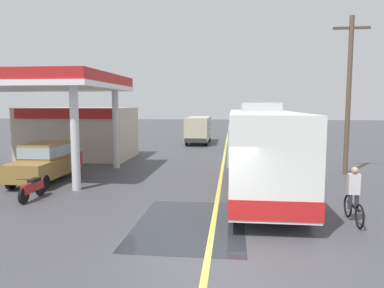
# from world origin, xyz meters

# --- Properties ---
(ground) EXTENTS (120.00, 120.00, 0.00)m
(ground) POSITION_xyz_m (0.00, 20.00, 0.00)
(ground) COLOR #424247
(lane_divider_stripe) EXTENTS (0.16, 50.00, 0.01)m
(lane_divider_stripe) POSITION_xyz_m (0.00, 15.00, 0.00)
(lane_divider_stripe) COLOR #D8CC4C
(lane_divider_stripe) RESTS_ON ground
(wet_puddle_patch) EXTENTS (3.27, 4.91, 0.01)m
(wet_puddle_patch) POSITION_xyz_m (-0.70, 2.30, 0.00)
(wet_puddle_patch) COLOR #26282D
(wet_puddle_patch) RESTS_ON ground
(coach_bus_main) EXTENTS (2.60, 11.04, 3.69)m
(coach_bus_main) POSITION_xyz_m (1.71, 6.75, 1.72)
(coach_bus_main) COLOR white
(coach_bus_main) RESTS_ON ground
(gas_station_roadside) EXTENTS (9.10, 11.95, 5.10)m
(gas_station_roadside) POSITION_xyz_m (-9.72, 13.08, 2.63)
(gas_station_roadside) COLOR #B21E1E
(gas_station_roadside) RESTS_ON ground
(car_at_pump) EXTENTS (1.70, 4.20, 1.82)m
(car_at_pump) POSITION_xyz_m (-8.11, 7.57, 1.01)
(car_at_pump) COLOR olive
(car_at_pump) RESTS_ON ground
(minibus_opposing_lane) EXTENTS (2.04, 6.13, 2.44)m
(minibus_opposing_lane) POSITION_xyz_m (-2.60, 25.46, 1.47)
(minibus_opposing_lane) COLOR #BFB799
(minibus_opposing_lane) RESTS_ON ground
(cyclist_on_shoulder) EXTENTS (0.34, 1.82, 1.72)m
(cyclist_on_shoulder) POSITION_xyz_m (4.27, 3.02, 0.78)
(cyclist_on_shoulder) COLOR black
(cyclist_on_shoulder) RESTS_ON ground
(motorcycle_parked_forecourt) EXTENTS (0.55, 1.80, 0.92)m
(motorcycle_parked_forecourt) POSITION_xyz_m (-7.00, 4.46, 0.44)
(motorcycle_parked_forecourt) COLOR black
(motorcycle_parked_forecourt) RESTS_ON ground
(pedestrian_near_pump) EXTENTS (0.55, 0.22, 1.66)m
(pedestrian_near_pump) POSITION_xyz_m (-6.76, 7.97, 0.93)
(pedestrian_near_pump) COLOR #33333F
(pedestrian_near_pump) RESTS_ON ground
(car_trailing_behind_bus) EXTENTS (1.70, 4.20, 1.82)m
(car_trailing_behind_bus) POSITION_xyz_m (1.69, 21.96, 1.01)
(car_trailing_behind_bus) COLOR black
(car_trailing_behind_bus) RESTS_ON ground
(utility_pole_roadside) EXTENTS (1.80, 0.24, 8.01)m
(utility_pole_roadside) POSITION_xyz_m (6.39, 11.03, 4.18)
(utility_pole_roadside) COLOR brown
(utility_pole_roadside) RESTS_ON ground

